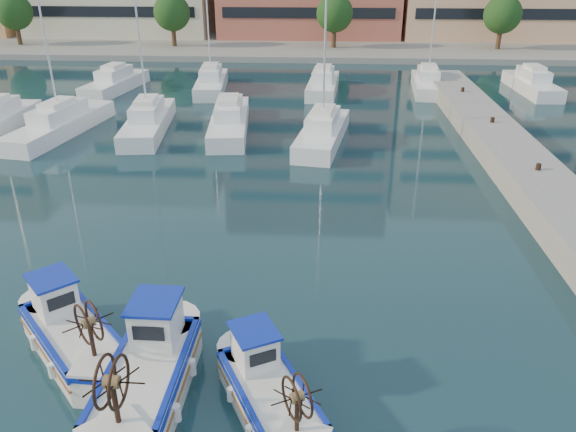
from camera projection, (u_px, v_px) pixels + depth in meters
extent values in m
plane|color=#1B4047|center=(212.00, 388.00, 14.96)|extent=(300.00, 300.00, 0.00)
cube|color=gray|center=(302.00, 33.00, 75.18)|extent=(180.00, 40.00, 0.60)
cylinder|color=#3F2B19|center=(19.00, 36.00, 64.20)|extent=(0.50, 0.50, 3.00)
sphere|color=#224C1B|center=(14.00, 11.00, 63.03)|extent=(4.00, 4.00, 4.00)
cylinder|color=#3F2B19|center=(174.00, 38.00, 63.24)|extent=(0.50, 0.50, 3.00)
sphere|color=#224C1B|center=(172.00, 12.00, 62.08)|extent=(4.00, 4.00, 4.00)
cylinder|color=#3F2B19|center=(334.00, 39.00, 62.29)|extent=(0.50, 0.50, 3.00)
sphere|color=#224C1B|center=(335.00, 13.00, 61.13)|extent=(4.00, 4.00, 4.00)
cylinder|color=#3F2B19|center=(499.00, 41.00, 61.34)|extent=(0.50, 0.50, 3.00)
sphere|color=#224C1B|center=(503.00, 14.00, 60.17)|extent=(4.00, 4.00, 4.00)
cube|color=white|center=(61.00, 126.00, 35.25)|extent=(3.68, 10.01, 1.00)
cylinder|color=silver|center=(44.00, 35.00, 32.88)|extent=(0.12, 0.12, 11.00)
cube|color=white|center=(149.00, 123.00, 35.84)|extent=(3.20, 9.45, 1.00)
cylinder|color=silver|center=(139.00, 34.00, 33.47)|extent=(0.12, 0.12, 11.00)
cube|color=white|center=(230.00, 123.00, 36.01)|extent=(3.13, 9.89, 1.00)
cube|color=white|center=(323.00, 135.00, 33.69)|extent=(3.50, 8.75, 1.00)
cylinder|color=silver|center=(325.00, 40.00, 31.32)|extent=(0.12, 0.12, 11.00)
cube|color=white|center=(116.00, 85.00, 46.08)|extent=(3.43, 8.47, 1.00)
cube|color=white|center=(211.00, 84.00, 46.10)|extent=(3.01, 8.54, 1.00)
cylinder|color=silver|center=(207.00, 14.00, 43.73)|extent=(0.12, 0.12, 11.00)
cube|color=white|center=(323.00, 86.00, 45.52)|extent=(2.77, 8.01, 1.00)
cube|color=white|center=(427.00, 85.00, 45.86)|extent=(2.85, 7.78, 1.00)
cylinder|color=silver|center=(435.00, 14.00, 43.49)|extent=(0.12, 0.12, 11.00)
cube|color=white|center=(531.00, 86.00, 45.64)|extent=(2.53, 8.26, 1.00)
cube|color=silver|center=(74.00, 342.00, 15.96)|extent=(3.92, 4.04, 0.99)
cube|color=#0B2099|center=(72.00, 331.00, 15.79)|extent=(4.04, 4.17, 0.15)
cube|color=blue|center=(72.00, 333.00, 15.82)|extent=(3.38, 3.50, 0.06)
cube|color=white|center=(54.00, 295.00, 16.31)|extent=(1.59, 1.60, 1.03)
cube|color=#0B2099|center=(51.00, 278.00, 16.06)|extent=(1.79, 1.80, 0.08)
cylinder|color=#331E14|center=(92.00, 341.00, 14.33)|extent=(0.11, 0.11, 1.09)
cylinder|color=brown|center=(89.00, 323.00, 14.08)|extent=(0.40, 0.40, 0.26)
torus|color=#331E14|center=(83.00, 325.00, 14.00)|extent=(0.80, 0.85, 1.10)
torus|color=#331E14|center=(94.00, 320.00, 14.16)|extent=(0.80, 0.85, 1.10)
cube|color=silver|center=(147.00, 385.00, 14.30)|extent=(1.92, 4.34, 1.08)
cube|color=#0B2099|center=(145.00, 373.00, 14.12)|extent=(1.97, 4.47, 0.16)
cube|color=blue|center=(146.00, 375.00, 14.15)|extent=(1.50, 3.90, 0.06)
cube|color=white|center=(156.00, 321.00, 14.93)|extent=(1.15, 1.35, 1.13)
cube|color=#0B2099|center=(154.00, 302.00, 14.67)|extent=(1.31, 1.51, 0.08)
cylinder|color=#331E14|center=(116.00, 404.00, 12.15)|extent=(0.12, 0.12, 1.19)
cylinder|color=brown|center=(112.00, 382.00, 11.88)|extent=(0.33, 0.29, 0.29)
torus|color=#331E14|center=(105.00, 381.00, 11.89)|extent=(0.09, 1.20, 1.20)
torus|color=#331E14|center=(119.00, 382.00, 11.87)|extent=(0.09, 1.20, 1.20)
cube|color=silver|center=(271.00, 402.00, 13.90)|extent=(3.03, 3.93, 0.90)
cube|color=#0B2099|center=(270.00, 391.00, 13.75)|extent=(3.12, 4.05, 0.14)
cube|color=blue|center=(270.00, 393.00, 13.78)|extent=(2.56, 3.45, 0.05)
cube|color=white|center=(255.00, 347.00, 14.36)|extent=(1.35, 1.43, 0.95)
cube|color=#0B2099|center=(254.00, 331.00, 14.13)|extent=(1.53, 1.60, 0.07)
cylinder|color=#331E14|center=(297.00, 416.00, 12.21)|extent=(0.10, 0.10, 1.00)
cylinder|color=brown|center=(297.00, 397.00, 11.98)|extent=(0.36, 0.34, 0.24)
torus|color=#331E14|center=(291.00, 399.00, 11.93)|extent=(0.51, 0.92, 1.01)
torus|color=#331E14|center=(302.00, 395.00, 12.03)|extent=(0.51, 0.92, 1.01)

